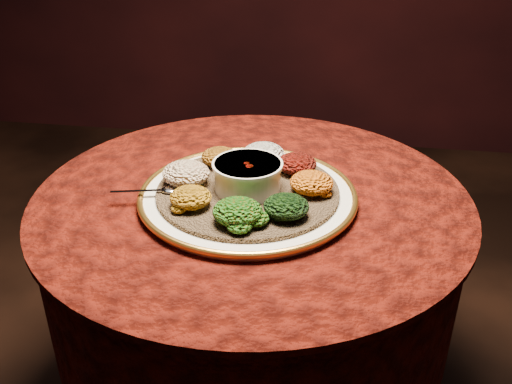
# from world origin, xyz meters

# --- Properties ---
(table) EXTENTS (0.96, 0.96, 0.73)m
(table) POSITION_xyz_m (0.00, 0.00, 0.55)
(table) COLOR black
(table) RESTS_ON ground
(platter) EXTENTS (0.47, 0.47, 0.02)m
(platter) POSITION_xyz_m (-0.00, -0.03, 0.75)
(platter) COLOR white
(platter) RESTS_ON table
(injera) EXTENTS (0.49, 0.49, 0.01)m
(injera) POSITION_xyz_m (-0.00, -0.03, 0.76)
(injera) COLOR brown
(injera) RESTS_ON platter
(stew_bowl) EXTENTS (0.15, 0.15, 0.06)m
(stew_bowl) POSITION_xyz_m (-0.00, -0.03, 0.80)
(stew_bowl) COLOR silver
(stew_bowl) RESTS_ON injera
(spoon) EXTENTS (0.14, 0.05, 0.01)m
(spoon) POSITION_xyz_m (-0.17, -0.07, 0.77)
(spoon) COLOR silver
(spoon) RESTS_ON injera
(portion_ayib) EXTENTS (0.10, 0.09, 0.05)m
(portion_ayib) POSITION_xyz_m (0.01, 0.10, 0.79)
(portion_ayib) COLOR beige
(portion_ayib) RESTS_ON injera
(portion_kitfo) EXTENTS (0.09, 0.09, 0.04)m
(portion_kitfo) POSITION_xyz_m (0.09, 0.07, 0.78)
(portion_kitfo) COLOR black
(portion_kitfo) RESTS_ON injera
(portion_tikil) EXTENTS (0.09, 0.09, 0.04)m
(portion_tikil) POSITION_xyz_m (0.13, -0.02, 0.78)
(portion_tikil) COLOR #CB7010
(portion_tikil) RESTS_ON injera
(portion_gomen) EXTENTS (0.09, 0.09, 0.04)m
(portion_gomen) POSITION_xyz_m (0.09, -0.13, 0.78)
(portion_gomen) COLOR black
(portion_gomen) RESTS_ON injera
(portion_mixveg) EXTENTS (0.10, 0.09, 0.05)m
(portion_mixveg) POSITION_xyz_m (0.00, -0.17, 0.79)
(portion_mixveg) COLOR #963E09
(portion_mixveg) RESTS_ON injera
(portion_kik) EXTENTS (0.09, 0.08, 0.04)m
(portion_kik) POSITION_xyz_m (-0.10, -0.12, 0.78)
(portion_kik) COLOR #C07A11
(portion_kik) RESTS_ON injera
(portion_timatim) EXTENTS (0.10, 0.10, 0.05)m
(portion_timatim) POSITION_xyz_m (-0.14, -0.03, 0.79)
(portion_timatim) COLOR maroon
(portion_timatim) RESTS_ON injera
(portion_shiro) EXTENTS (0.08, 0.08, 0.04)m
(portion_shiro) POSITION_xyz_m (-0.09, 0.08, 0.78)
(portion_shiro) COLOR #915111
(portion_shiro) RESTS_ON injera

